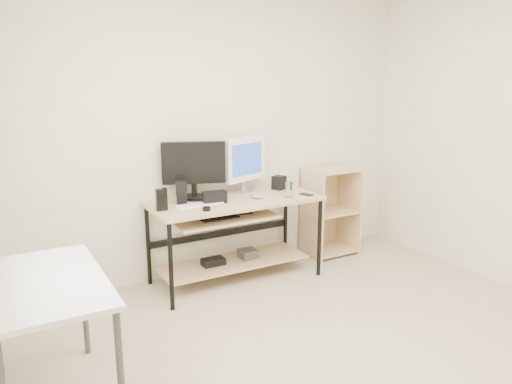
{
  "coord_description": "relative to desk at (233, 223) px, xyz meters",
  "views": [
    {
      "loc": [
        -1.91,
        -2.1,
        1.83
      ],
      "look_at": [
        0.01,
        1.3,
        0.89
      ],
      "focal_mm": 35.0,
      "sensor_mm": 36.0,
      "label": 1
    }
  ],
  "objects": [
    {
      "name": "speaker_left",
      "position": [
        -0.43,
        0.09,
        0.31
      ],
      "size": [
        0.12,
        0.12,
        0.19
      ],
      "rotation": [
        0.0,
        0.0,
        -0.36
      ],
      "color": "black",
      "rests_on": "desk"
    },
    {
      "name": "white_imac",
      "position": [
        0.23,
        0.18,
        0.51
      ],
      "size": [
        0.47,
        0.2,
        0.51
      ],
      "rotation": [
        0.0,
        0.0,
        0.32
      ],
      "color": "silver",
      "rests_on": "desk"
    },
    {
      "name": "smartphone",
      "position": [
        0.66,
        -0.18,
        0.22
      ],
      "size": [
        0.1,
        0.14,
        0.01
      ],
      "primitive_type": "cube",
      "rotation": [
        0.0,
        0.0,
        0.3
      ],
      "color": "black",
      "rests_on": "desk"
    },
    {
      "name": "volume_puck",
      "position": [
        -0.34,
        -0.22,
        0.23
      ],
      "size": [
        0.07,
        0.07,
        0.03
      ],
      "primitive_type": "cylinder",
      "rotation": [
        0.0,
        0.0,
        0.09
      ],
      "color": "black",
      "rests_on": "desk"
    },
    {
      "name": "keyboard",
      "position": [
        -0.33,
        -0.05,
        0.22
      ],
      "size": [
        0.4,
        0.13,
        0.01
      ],
      "primitive_type": "cube",
      "rotation": [
        0.0,
        0.0,
        0.04
      ],
      "color": "white",
      "rests_on": "desk"
    },
    {
      "name": "coaster",
      "position": [
        0.47,
        -0.19,
        0.21
      ],
      "size": [
        0.1,
        0.1,
        0.01
      ],
      "primitive_type": "cylinder",
      "rotation": [
        0.0,
        0.0,
        0.19
      ],
      "color": "#AF744F",
      "rests_on": "desk"
    },
    {
      "name": "speaker_right",
      "position": [
        0.56,
        0.13,
        0.27
      ],
      "size": [
        0.14,
        0.14,
        0.13
      ],
      "primitive_type": "cube",
      "rotation": [
        0.0,
        0.0,
        0.4
      ],
      "color": "black",
      "rests_on": "desk"
    },
    {
      "name": "shelf_unit",
      "position": [
        1.18,
        0.16,
        -0.09
      ],
      "size": [
        0.5,
        0.4,
        0.9
      ],
      "color": "#DFBD8B",
      "rests_on": "ground"
    },
    {
      "name": "drinking_glass",
      "position": [
        0.47,
        -0.19,
        0.29
      ],
      "size": [
        0.08,
        0.08,
        0.14
      ],
      "primitive_type": "cylinder",
      "rotation": [
        0.0,
        0.0,
        0.19
      ],
      "color": "white",
      "rests_on": "coaster"
    },
    {
      "name": "center_speaker",
      "position": [
        -0.19,
        -0.04,
        0.26
      ],
      "size": [
        0.21,
        0.11,
        0.1
      ],
      "primitive_type": "cube",
      "rotation": [
        0.0,
        0.0,
        -0.12
      ],
      "color": "black",
      "rests_on": "desk"
    },
    {
      "name": "mouse",
      "position": [
        0.2,
        -0.07,
        0.23
      ],
      "size": [
        0.11,
        0.14,
        0.04
      ],
      "primitive_type": "ellipsoid",
      "rotation": [
        0.0,
        0.0,
        0.27
      ],
      "color": "#AAAAAE",
      "rests_on": "desk"
    },
    {
      "name": "audio_controller",
      "position": [
        -0.65,
        -0.04,
        0.3
      ],
      "size": [
        0.09,
        0.06,
        0.18
      ],
      "primitive_type": "cube",
      "rotation": [
        0.0,
        0.0,
        -0.09
      ],
      "color": "black",
      "rests_on": "desk"
    },
    {
      "name": "desk",
      "position": [
        0.0,
        0.0,
        0.0
      ],
      "size": [
        1.5,
        0.65,
        0.75
      ],
      "color": "tan",
      "rests_on": "ground"
    },
    {
      "name": "room",
      "position": [
        -0.11,
        -1.62,
        0.78
      ],
      "size": [
        4.01,
        4.01,
        2.62
      ],
      "color": "#BDAC91",
      "rests_on": "ground"
    },
    {
      "name": "side_table",
      "position": [
        -1.65,
        -1.06,
        0.13
      ],
      "size": [
        0.6,
        1.0,
        0.75
      ],
      "color": "white",
      "rests_on": "ground"
    },
    {
      "name": "black_monitor",
      "position": [
        -0.28,
        0.19,
        0.5
      ],
      "size": [
        0.53,
        0.24,
        0.5
      ],
      "rotation": [
        0.0,
        0.0,
        -0.35
      ],
      "color": "black",
      "rests_on": "desk"
    }
  ]
}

